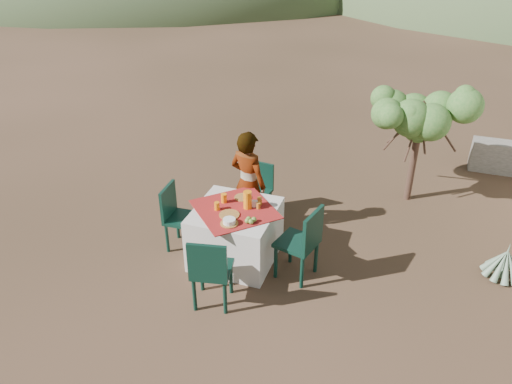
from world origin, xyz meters
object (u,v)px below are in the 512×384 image
person (248,183)px  shrub_tree (424,121)px  chair_far (259,187)px  agave (504,263)px  table (236,234)px  chair_near (210,270)px  chair_left (177,214)px  chair_right (303,241)px  juice_pitcher (248,200)px

person → shrub_tree: (2.17, 1.73, 0.55)m
shrub_tree → person: bearing=-141.4°
chair_far → agave: bearing=0.9°
table → chair_near: size_ratio=1.35×
chair_left → agave: 4.26m
chair_left → shrub_tree: bearing=-53.6°
table → chair_far: chair_far is taller
shrub_tree → chair_right: bearing=-115.0°
person → juice_pitcher: (0.21, -0.60, 0.11)m
chair_near → juice_pitcher: bearing=-104.8°
juice_pitcher → chair_far: bearing=101.1°
chair_far → chair_near: bearing=-78.9°
chair_far → agave: (3.41, -0.39, -0.27)m
chair_near → chair_far: bearing=-97.2°
chair_right → table: bearing=-82.6°
table → person: (-0.06, 0.68, 0.39)m
chair_right → agave: size_ratio=1.80×
table → chair_far: size_ratio=1.56×
chair_right → person: size_ratio=0.65×
table → shrub_tree: shrub_tree is taller
person → agave: size_ratio=2.77×
shrub_tree → chair_left: bearing=-140.6°
person → juice_pitcher: bearing=126.3°
chair_right → shrub_tree: bearing=169.0°
chair_left → juice_pitcher: 1.05m
shrub_tree → agave: bearing=-53.2°
chair_near → juice_pitcher: size_ratio=4.07×
chair_far → table: bearing=-79.4°
chair_far → chair_right: chair_right is taller
shrub_tree → juice_pitcher: shrub_tree is taller
chair_far → juice_pitcher: (0.21, -1.06, 0.42)m
shrub_tree → agave: size_ratio=3.02×
chair_near → person: 1.67m
table → chair_left: 0.85m
chair_near → chair_right: chair_right is taller
chair_near → agave: chair_near is taller
chair_right → juice_pitcher: 0.87m
person → agave: person is taller
chair_far → chair_right: (1.00, -1.24, 0.09)m
table → person: person is taller
table → chair_near: bearing=-85.7°
chair_right → juice_pitcher: bearing=-89.2°
person → agave: bearing=-161.7°
chair_right → person: person is taller
table → shrub_tree: bearing=48.8°
chair_far → chair_right: 1.60m
table → shrub_tree: 3.34m
chair_left → person: bearing=-51.5°
person → chair_right: bearing=158.9°
juice_pitcher → agave: bearing=11.8°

